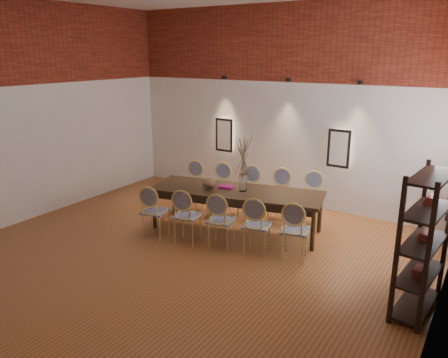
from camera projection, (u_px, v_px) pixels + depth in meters
The scene contains 26 objects.
floor at pixel (175, 264), 6.60m from camera, with size 7.00×7.00×0.02m, color #97582C.
wall_back at pixel (281, 107), 8.91m from camera, with size 7.00×0.10×4.00m, color silver.
wall_left at pixel (17, 114), 7.87m from camera, with size 0.10×7.00×4.00m, color silver.
brick_band_back at pixel (282, 43), 8.50m from camera, with size 7.00×0.02×1.50m, color maroon.
brick_band_left at pixel (10, 41), 7.49m from camera, with size 0.02×7.00×1.50m, color maroon.
niche_left at pixel (225, 135), 9.70m from camera, with size 0.36×0.06×0.66m, color #FFEAC6.
niche_right at pixel (339, 148), 8.35m from camera, with size 0.36×0.06×0.66m, color #FFEAC6.
spot_fixture_left at pixel (224, 77), 9.32m from camera, with size 0.08×0.08×0.10m, color black.
spot_fixture_mid at pixel (289, 80), 8.55m from camera, with size 0.08×0.08×0.10m, color black.
spot_fixture_right at pixel (360, 82), 7.82m from camera, with size 0.08×0.08×0.10m, color black.
dining_table at pixel (236, 210), 7.74m from camera, with size 3.00×0.96×0.75m, color #342313.
chair_near_a at pixel (155, 211), 7.42m from camera, with size 0.44×0.44×0.94m, color tan, non-canonical shape.
chair_near_b at pixel (187, 216), 7.23m from camera, with size 0.44×0.44×0.94m, color tan, non-canonical shape.
chair_near_c at pixel (221, 220), 7.03m from camera, with size 0.44×0.44×0.94m, color tan, non-canonical shape.
chair_near_d at pixel (257, 225), 6.83m from camera, with size 0.44×0.44×0.94m, color tan, non-canonical shape.
chair_near_e at pixel (295, 230), 6.64m from camera, with size 0.44×0.44×0.94m, color tan, non-canonical shape.
chair_far_a at pixel (192, 186), 8.80m from camera, with size 0.44×0.44×0.94m, color tan, non-canonical shape.
chair_far_b at pixel (220, 189), 8.60m from camera, with size 0.44×0.44×0.94m, color tan, non-canonical shape.
chair_far_c at pixel (249, 193), 8.41m from camera, with size 0.44×0.44×0.94m, color tan, non-canonical shape.
chair_far_d at pixel (279, 196), 8.21m from camera, with size 0.44×0.44×0.94m, color tan, non-canonical shape.
chair_far_e at pixel (311, 199), 8.01m from camera, with size 0.44×0.44×0.94m, color tan, non-canonical shape.
vase at pixel (243, 183), 7.56m from camera, with size 0.14×0.14×0.30m, color silver.
dried_branches at pixel (243, 157), 7.43m from camera, with size 0.50×0.50×0.70m, color brown, non-canonical shape.
bowl at pixel (209, 183), 7.73m from camera, with size 0.24×0.24×0.18m, color brown.
book at pixel (226, 187), 7.78m from camera, with size 0.26×0.18×0.03m, color #8E0F64.
shelving_rack at pixel (423, 243), 5.17m from camera, with size 0.38×1.00×1.80m, color black, non-canonical shape.
Camera 1 is at (3.85, -4.64, 3.08)m, focal length 35.00 mm.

